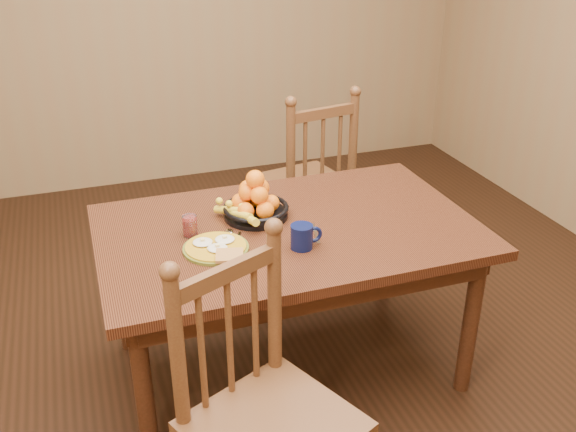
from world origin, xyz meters
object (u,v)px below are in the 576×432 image
object	(u,v)px
breakfast_plate	(217,247)
fruit_bowl	(254,203)
chair_near	(264,415)
coffee_mug	(303,236)
dining_table	(288,244)
chair_far	(306,183)

from	to	relation	value
breakfast_plate	fruit_bowl	distance (m)	0.33
chair_near	coffee_mug	bearing A→B (deg)	35.42
dining_table	fruit_bowl	size ratio (longest dim) A/B	4.94
fruit_bowl	breakfast_plate	bearing A→B (deg)	-133.86
chair_near	fruit_bowl	xyz separation A→B (m)	(0.25, 0.93, 0.30)
chair_near	fruit_bowl	world-z (taller)	chair_near
chair_near	coffee_mug	distance (m)	0.76
chair_far	breakfast_plate	bearing A→B (deg)	42.29
dining_table	fruit_bowl	xyz separation A→B (m)	(-0.11, 0.13, 0.15)
dining_table	chair_far	distance (m)	1.00
chair_far	coffee_mug	bearing A→B (deg)	58.08
breakfast_plate	dining_table	bearing A→B (deg)	16.83
chair_far	chair_near	distance (m)	1.87
coffee_mug	chair_near	bearing A→B (deg)	-120.31
breakfast_plate	fruit_bowl	size ratio (longest dim) A/B	0.92
dining_table	breakfast_plate	xyz separation A→B (m)	(-0.34, -0.10, 0.10)
chair_near	dining_table	bearing A→B (deg)	41.56
dining_table	fruit_bowl	distance (m)	0.23
dining_table	chair_far	world-z (taller)	chair_far
chair_far	fruit_bowl	size ratio (longest dim) A/B	3.33
dining_table	chair_far	size ratio (longest dim) A/B	1.48
dining_table	chair_far	bearing A→B (deg)	64.74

